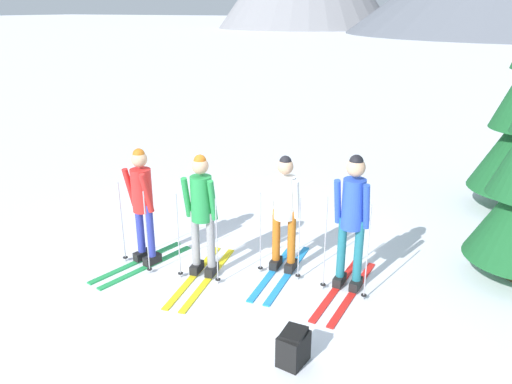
{
  "coord_description": "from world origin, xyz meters",
  "views": [
    {
      "loc": [
        2.85,
        -5.31,
        3.42
      ],
      "look_at": [
        0.1,
        0.47,
        1.05
      ],
      "focal_mm": 35.11,
      "sensor_mm": 36.0,
      "label": 1
    }
  ],
  "objects_px": {
    "skier_in_green": "(202,212)",
    "backpack_on_snow_front": "(293,347)",
    "skier_in_blue": "(352,218)",
    "skier_in_red": "(142,203)",
    "skier_in_white": "(284,211)"
  },
  "relations": [
    {
      "from": "skier_in_green",
      "to": "backpack_on_snow_front",
      "type": "bearing_deg",
      "value": -33.5
    },
    {
      "from": "skier_in_green",
      "to": "skier_in_blue",
      "type": "distance_m",
      "value": 1.92
    },
    {
      "from": "skier_in_red",
      "to": "skier_in_white",
      "type": "distance_m",
      "value": 1.94
    },
    {
      "from": "skier_in_red",
      "to": "skier_in_blue",
      "type": "relative_size",
      "value": 0.94
    },
    {
      "from": "skier_in_red",
      "to": "skier_in_white",
      "type": "xyz_separation_m",
      "value": [
        1.83,
        0.64,
        -0.03
      ]
    },
    {
      "from": "skier_in_green",
      "to": "skier_in_blue",
      "type": "height_order",
      "value": "skier_in_blue"
    },
    {
      "from": "skier_in_red",
      "to": "backpack_on_snow_front",
      "type": "distance_m",
      "value": 2.98
    },
    {
      "from": "skier_in_red",
      "to": "skier_in_green",
      "type": "relative_size",
      "value": 0.96
    },
    {
      "from": "skier_in_red",
      "to": "skier_in_blue",
      "type": "height_order",
      "value": "skier_in_blue"
    },
    {
      "from": "skier_in_red",
      "to": "skier_in_green",
      "type": "distance_m",
      "value": 0.91
    },
    {
      "from": "skier_in_green",
      "to": "skier_in_blue",
      "type": "relative_size",
      "value": 0.98
    },
    {
      "from": "skier_in_white",
      "to": "skier_in_red",
      "type": "bearing_deg",
      "value": -160.87
    },
    {
      "from": "skier_in_red",
      "to": "skier_in_white",
      "type": "height_order",
      "value": "skier_in_red"
    },
    {
      "from": "backpack_on_snow_front",
      "to": "skier_in_white",
      "type": "bearing_deg",
      "value": 115.61
    },
    {
      "from": "skier_in_white",
      "to": "backpack_on_snow_front",
      "type": "relative_size",
      "value": 4.51
    }
  ]
}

